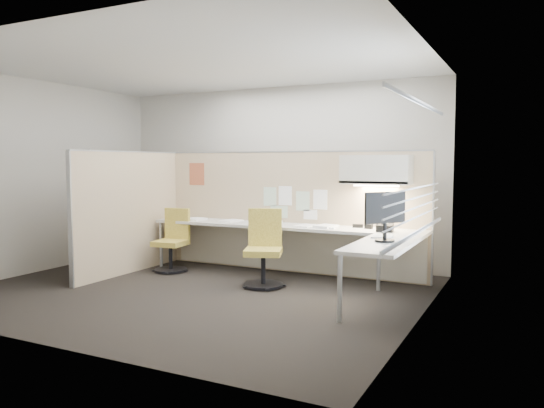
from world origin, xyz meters
The scene contains 28 objects.
floor centered at (0.00, 0.00, -0.01)m, with size 5.50×4.50×0.01m, color black.
ceiling centered at (0.00, 0.00, 2.80)m, with size 5.50×4.50×0.01m, color white.
wall_back centered at (0.00, 2.25, 1.40)m, with size 5.50×0.02×2.80m, color beige.
wall_front centered at (0.00, -2.25, 1.40)m, with size 5.50×0.02×2.80m, color beige.
wall_left centered at (-2.75, 0.00, 1.40)m, with size 0.02×4.50×2.80m, color beige.
wall_right centered at (2.75, 0.00, 1.40)m, with size 0.02×4.50×2.80m, color beige.
window_pane centered at (2.73, 0.00, 1.55)m, with size 0.01×2.80×1.30m, color #949FAC.
partition_back centered at (0.55, 1.60, 0.88)m, with size 4.10×0.06×1.75m, color tan.
partition_left centered at (-1.50, 0.50, 0.88)m, with size 0.06×2.20×1.75m, color tan.
desk centered at (0.93, 1.13, 0.60)m, with size 4.00×2.07×0.73m.
overhead_bin centered at (1.90, 1.39, 1.51)m, with size 0.90×0.36×0.38m, color beige.
task_light_strip centered at (1.90, 1.39, 1.30)m, with size 0.60×0.06×0.02m, color #FFEABF.
pinned_papers centered at (0.63, 1.57, 1.03)m, with size 1.01×0.00×0.47m.
poster centered at (-1.05, 1.57, 1.42)m, with size 0.28×0.00×0.35m, color #FF5A20.
chair_left centered at (-1.01, 0.86, 0.42)m, with size 0.48×0.49×0.91m.
chair_right centered at (0.64, 0.62, 0.46)m, with size 0.59×0.61×0.99m.
monitor centered at (2.30, 0.32, 1.05)m, with size 0.35×0.42×0.55m.
phone centered at (2.08, 1.17, 0.78)m, with size 0.22×0.21×0.12m.
stapler centered at (1.65, 1.41, 0.76)m, with size 0.14×0.04×0.05m, color black.
tape_dispenser centered at (1.82, 1.36, 0.76)m, with size 0.10×0.06×0.06m, color black.
coat_hook centered at (-1.58, -0.29, 1.42)m, with size 0.18×0.45×1.36m.
paper_stack_0 centered at (-0.84, 1.23, 0.74)m, with size 0.23×0.30×0.03m, color white.
paper_stack_1 centered at (-0.26, 1.30, 0.74)m, with size 0.23×0.30×0.02m, color white.
paper_stack_2 centered at (0.43, 1.25, 0.75)m, with size 0.23×0.30×0.05m, color white.
paper_stack_3 centered at (0.97, 1.25, 0.74)m, with size 0.23×0.30×0.02m, color white.
paper_stack_4 centered at (1.30, 1.23, 0.74)m, with size 0.23×0.30×0.02m, color white.
paper_stack_5 centered at (2.18, 0.67, 0.74)m, with size 0.23×0.30×0.02m, color white.
paper_stack_6 centered at (1.27, 1.22, 0.75)m, with size 0.23×0.30×0.04m, color white.
Camera 1 is at (3.77, -5.43, 1.61)m, focal length 35.00 mm.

